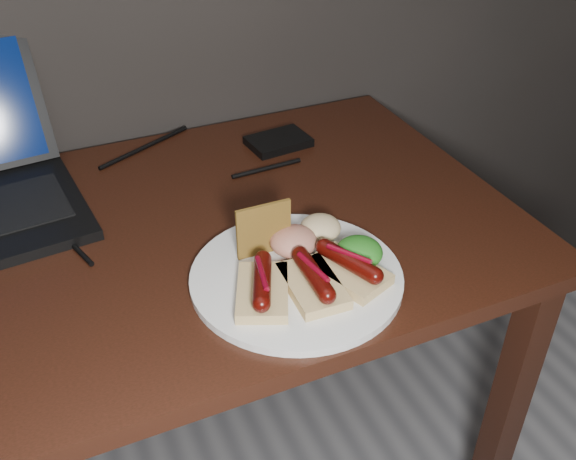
# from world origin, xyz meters

# --- Properties ---
(desk) EXTENTS (1.40, 0.70, 0.75)m
(desk) POSITION_xyz_m (0.00, 1.38, 0.66)
(desk) COLOR #33140C
(desk) RESTS_ON ground
(hard_drive) EXTENTS (0.13, 0.10, 0.02)m
(hard_drive) POSITION_xyz_m (0.41, 1.59, 0.76)
(hard_drive) COLOR black
(hard_drive) RESTS_ON desk
(desk_cables) EXTENTS (0.94, 0.39, 0.01)m
(desk_cables) POSITION_xyz_m (-0.02, 1.53, 0.75)
(desk_cables) COLOR black
(desk_cables) RESTS_ON desk
(plate) EXTENTS (0.31, 0.31, 0.01)m
(plate) POSITION_xyz_m (0.27, 1.19, 0.76)
(plate) COLOR silver
(plate) RESTS_ON desk
(bread_sausage_left) EXTENTS (0.11, 0.13, 0.04)m
(bread_sausage_left) POSITION_xyz_m (0.21, 1.16, 0.78)
(bread_sausage_left) COLOR #E0C683
(bread_sausage_left) RESTS_ON plate
(bread_sausage_center) EXTENTS (0.07, 0.12, 0.04)m
(bread_sausage_center) POSITION_xyz_m (0.28, 1.15, 0.78)
(bread_sausage_center) COLOR #E0C683
(bread_sausage_center) RESTS_ON plate
(bread_sausage_right) EXTENTS (0.11, 0.13, 0.04)m
(bread_sausage_right) POSITION_xyz_m (0.33, 1.15, 0.78)
(bread_sausage_right) COLOR #E0C683
(bread_sausage_right) RESTS_ON plate
(crispbread) EXTENTS (0.08, 0.01, 0.08)m
(crispbread) POSITION_xyz_m (0.25, 1.26, 0.80)
(crispbread) COLOR olive
(crispbread) RESTS_ON plate
(salad_greens) EXTENTS (0.07, 0.07, 0.04)m
(salad_greens) POSITION_xyz_m (0.36, 1.18, 0.78)
(salad_greens) COLOR #136115
(salad_greens) RESTS_ON plate
(salsa_mound) EXTENTS (0.07, 0.07, 0.04)m
(salsa_mound) POSITION_xyz_m (0.29, 1.24, 0.78)
(salsa_mound) COLOR #A51018
(salsa_mound) RESTS_ON plate
(coleslaw_mound) EXTENTS (0.06, 0.06, 0.04)m
(coleslaw_mound) POSITION_xyz_m (0.34, 1.26, 0.78)
(coleslaw_mound) COLOR beige
(coleslaw_mound) RESTS_ON plate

